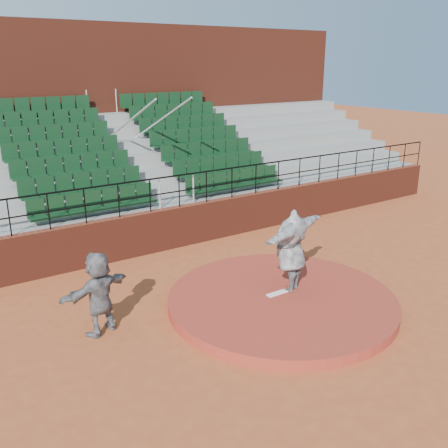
{
  "coord_description": "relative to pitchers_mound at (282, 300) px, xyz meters",
  "views": [
    {
      "loc": [
        -7.24,
        -8.27,
        5.64
      ],
      "look_at": [
        0.0,
        2.5,
        1.4
      ],
      "focal_mm": 40.0,
      "sensor_mm": 36.0,
      "label": 1
    }
  ],
  "objects": [
    {
      "name": "wall_railing",
      "position": [
        0.0,
        5.0,
        1.9
      ],
      "size": [
        24.04,
        0.05,
        1.03
      ],
      "color": "black",
      "rests_on": "boundary_wall"
    },
    {
      "name": "pitchers_mound",
      "position": [
        0.0,
        0.0,
        0.0
      ],
      "size": [
        5.5,
        5.5,
        0.25
      ],
      "primitive_type": "cylinder",
      "color": "#9E3323",
      "rests_on": "ground"
    },
    {
      "name": "fielder",
      "position": [
        -4.07,
        1.24,
        0.81
      ],
      "size": [
        1.81,
        1.07,
        1.86
      ],
      "primitive_type": "imported",
      "rotation": [
        0.0,
        0.0,
        3.46
      ],
      "color": "black",
      "rests_on": "ground"
    },
    {
      "name": "boundary_wall",
      "position": [
        0.0,
        5.0,
        0.53
      ],
      "size": [
        24.0,
        0.3,
        1.3
      ],
      "primitive_type": "cube",
      "color": "maroon",
      "rests_on": "ground"
    },
    {
      "name": "seating_deck",
      "position": [
        0.0,
        8.64,
        1.33
      ],
      "size": [
        24.0,
        5.97,
        4.63
      ],
      "color": "gray",
      "rests_on": "ground"
    },
    {
      "name": "ground",
      "position": [
        0.0,
        0.0,
        -0.12
      ],
      "size": [
        90.0,
        90.0,
        0.0
      ],
      "primitive_type": "plane",
      "color": "#AA4D26",
      "rests_on": "ground"
    },
    {
      "name": "press_box_facade",
      "position": [
        0.0,
        12.6,
        3.43
      ],
      "size": [
        24.0,
        3.0,
        7.1
      ],
      "primitive_type": "cube",
      "color": "maroon",
      "rests_on": "ground"
    },
    {
      "name": "pitcher",
      "position": [
        0.39,
        0.17,
        1.16
      ],
      "size": [
        2.63,
        1.53,
        2.07
      ],
      "primitive_type": "imported",
      "rotation": [
        0.0,
        0.0,
        3.49
      ],
      "color": "black",
      "rests_on": "pitchers_mound"
    },
    {
      "name": "pitching_rubber",
      "position": [
        0.0,
        0.15,
        0.14
      ],
      "size": [
        0.6,
        0.15,
        0.03
      ],
      "primitive_type": "cube",
      "color": "white",
      "rests_on": "pitchers_mound"
    }
  ]
}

